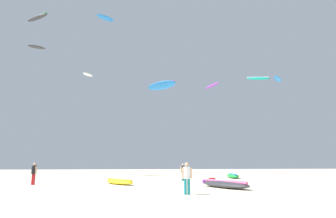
# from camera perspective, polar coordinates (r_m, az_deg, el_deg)

# --- Properties ---
(ground_plane) EXTENTS (120.00, 120.00, 0.00)m
(ground_plane) POSITION_cam_1_polar(r_m,az_deg,el_deg) (12.66, 7.74, -19.01)
(ground_plane) COLOR beige
(person_foreground) EXTENTS (0.58, 0.39, 1.74)m
(person_foreground) POSITION_cam_1_polar(r_m,az_deg,el_deg) (15.49, 4.02, -13.86)
(person_foreground) COLOR teal
(person_foreground) RESTS_ON ground
(person_midground) EXTENTS (0.49, 0.39, 1.72)m
(person_midground) POSITION_cam_1_polar(r_m,az_deg,el_deg) (24.43, -26.46, -11.80)
(person_midground) COLOR #B21E23
(person_midground) RESTS_ON ground
(person_left) EXTENTS (0.53, 0.37, 1.65)m
(person_left) POSITION_cam_1_polar(r_m,az_deg,el_deg) (27.11, 3.19, -12.86)
(person_left) COLOR teal
(person_left) RESTS_ON ground
(kite_grounded_near) EXTENTS (2.96, 3.46, 0.43)m
(kite_grounded_near) POSITION_cam_1_polar(r_m,az_deg,el_deg) (22.84, -10.25, -14.91)
(kite_grounded_near) COLOR yellow
(kite_grounded_near) RESTS_ON ground
(kite_grounded_mid) EXTENTS (1.86, 4.39, 0.53)m
(kite_grounded_mid) POSITION_cam_1_polar(r_m,az_deg,el_deg) (32.70, 13.53, -13.55)
(kite_grounded_mid) COLOR green
(kite_grounded_mid) RESTS_ON ground
(kite_grounded_far) EXTENTS (3.03, 4.49, 0.56)m
(kite_grounded_far) POSITION_cam_1_polar(r_m,az_deg,el_deg) (19.83, 11.94, -15.29)
(kite_grounded_far) COLOR #2D2D33
(kite_grounded_far) RESTS_ON ground
(cooler_box) EXTENTS (0.56, 0.36, 0.32)m
(cooler_box) POSITION_cam_1_polar(r_m,az_deg,el_deg) (23.68, 8.05, -14.95)
(cooler_box) COLOR purple
(cooler_box) RESTS_ON ground
(gear_bag) EXTENTS (0.56, 0.36, 0.32)m
(gear_bag) POSITION_cam_1_polar(r_m,az_deg,el_deg) (26.73, 9.29, -14.48)
(gear_bag) COLOR red
(gear_bag) RESTS_ON ground
(kite_aloft_0) EXTENTS (4.32, 1.71, 1.04)m
(kite_aloft_0) POSITION_cam_1_polar(r_m,az_deg,el_deg) (50.84, 18.53, 6.19)
(kite_aloft_0) COLOR #19B29E
(kite_aloft_1) EXTENTS (4.28, 3.63, 0.91)m
(kite_aloft_1) POSITION_cam_1_polar(r_m,az_deg,el_deg) (46.50, -25.87, 16.99)
(kite_aloft_1) COLOR #2D2D33
(kite_aloft_2) EXTENTS (3.12, 2.56, 0.61)m
(kite_aloft_2) POSITION_cam_1_polar(r_m,az_deg,el_deg) (48.81, -13.08, 18.26)
(kite_aloft_2) COLOR blue
(kite_aloft_3) EXTENTS (2.32, 4.21, 0.88)m
(kite_aloft_3) POSITION_cam_1_polar(r_m,az_deg,el_deg) (46.46, 9.24, 4.88)
(kite_aloft_3) COLOR purple
(kite_aloft_4) EXTENTS (2.03, 2.43, 0.49)m
(kite_aloft_4) POSITION_cam_1_polar(r_m,az_deg,el_deg) (53.90, -16.57, 6.97)
(kite_aloft_4) COLOR white
(kite_aloft_5) EXTENTS (2.10, 2.46, 0.42)m
(kite_aloft_5) POSITION_cam_1_polar(r_m,az_deg,el_deg) (32.74, 22.15, 5.90)
(kite_aloft_5) COLOR blue
(kite_aloft_6) EXTENTS (3.29, 3.26, 0.88)m
(kite_aloft_6) POSITION_cam_1_polar(r_m,az_deg,el_deg) (27.84, -1.40, 5.00)
(kite_aloft_6) COLOR blue
(kite_aloft_7) EXTENTS (2.28, 1.43, 0.40)m
(kite_aloft_7) POSITION_cam_1_polar(r_m,az_deg,el_deg) (42.14, -26.01, 11.69)
(kite_aloft_7) COLOR #2D2D33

